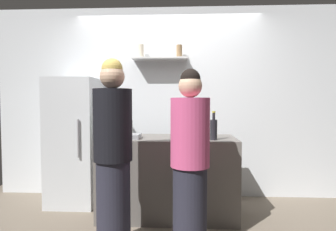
{
  "coord_description": "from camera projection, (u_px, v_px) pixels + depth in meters",
  "views": [
    {
      "loc": [
        0.2,
        -2.74,
        1.32
      ],
      "look_at": [
        0.03,
        0.5,
        1.16
      ],
      "focal_mm": 30.55,
      "sensor_mm": 36.0,
      "label": 1
    }
  ],
  "objects": [
    {
      "name": "back_wall_assembly",
      "position": [
        168.0,
        102.0,
        3.99
      ],
      "size": [
        4.8,
        0.32,
        2.6
      ],
      "color": "white",
      "rests_on": "ground"
    },
    {
      "name": "refrigerator",
      "position": [
        75.0,
        141.0,
        3.68
      ],
      "size": [
        0.6,
        0.66,
        1.61
      ],
      "color": "silver",
      "rests_on": "ground"
    },
    {
      "name": "counter",
      "position": [
        168.0,
        176.0,
        3.29
      ],
      "size": [
        1.53,
        0.69,
        0.91
      ],
      "primitive_type": "cube",
      "color": "#66605B",
      "rests_on": "ground"
    },
    {
      "name": "baking_pan",
      "position": [
        125.0,
        136.0,
        3.17
      ],
      "size": [
        0.34,
        0.24,
        0.05
      ],
      "primitive_type": "cube",
      "color": "gray",
      "rests_on": "counter"
    },
    {
      "name": "utensil_holder",
      "position": [
        184.0,
        134.0,
        3.05
      ],
      "size": [
        0.11,
        0.11,
        0.21
      ],
      "color": "#B2B2B7",
      "rests_on": "counter"
    },
    {
      "name": "wine_bottle_pale_glass",
      "position": [
        105.0,
        127.0,
        3.2
      ],
      "size": [
        0.08,
        0.08,
        0.33
      ],
      "color": "#B2BFB2",
      "rests_on": "counter"
    },
    {
      "name": "wine_bottle_green_glass",
      "position": [
        114.0,
        125.0,
        3.45
      ],
      "size": [
        0.08,
        0.08,
        0.35
      ],
      "color": "#19471E",
      "rests_on": "counter"
    },
    {
      "name": "wine_bottle_amber_glass",
      "position": [
        182.0,
        125.0,
        3.37
      ],
      "size": [
        0.07,
        0.07,
        0.33
      ],
      "color": "#472814",
      "rests_on": "counter"
    },
    {
      "name": "wine_bottle_dark_glass",
      "position": [
        214.0,
        129.0,
        3.04
      ],
      "size": [
        0.08,
        0.08,
        0.31
      ],
      "color": "black",
      "rests_on": "counter"
    },
    {
      "name": "water_bottle_plastic",
      "position": [
        130.0,
        127.0,
        3.57
      ],
      "size": [
        0.08,
        0.08,
        0.21
      ],
      "color": "silver",
      "rests_on": "counter"
    },
    {
      "name": "person_blonde",
      "position": [
        113.0,
        156.0,
        2.52
      ],
      "size": [
        0.34,
        0.34,
        1.69
      ],
      "rotation": [
        0.0,
        0.0,
        2.23
      ],
      "color": "#262633",
      "rests_on": "ground"
    },
    {
      "name": "person_pink_top",
      "position": [
        190.0,
        163.0,
        2.48
      ],
      "size": [
        0.34,
        0.34,
        1.6
      ],
      "rotation": [
        0.0,
        0.0,
        3.58
      ],
      "color": "#262633",
      "rests_on": "ground"
    }
  ]
}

